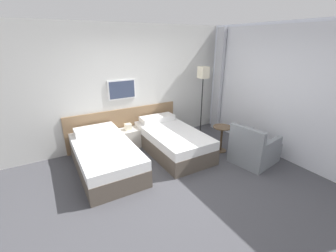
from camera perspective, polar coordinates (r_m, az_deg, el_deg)
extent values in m
plane|color=#47474C|center=(4.13, 2.50, -13.67)|extent=(16.00, 16.00, 0.00)
cube|color=silver|center=(5.32, -9.27, 9.89)|extent=(10.00, 0.06, 2.70)
cube|color=#846647|center=(5.45, -10.95, -0.04)|extent=(2.67, 0.04, 0.86)
cube|color=white|center=(5.20, -11.62, 9.05)|extent=(0.64, 0.03, 0.44)
cube|color=#333D56|center=(5.19, -11.56, 9.02)|extent=(0.58, 0.01, 0.38)
cube|color=white|center=(5.11, 28.28, 7.22)|extent=(0.06, 4.50, 2.70)
cube|color=silver|center=(5.08, 27.94, 6.85)|extent=(0.03, 4.14, 2.64)
cube|color=#B7BAC1|center=(6.21, 12.65, 10.96)|extent=(0.10, 0.24, 2.64)
cube|color=brown|center=(4.51, -15.39, -8.80)|extent=(1.03, 1.90, 0.33)
cube|color=white|center=(4.40, -15.71, -5.90)|extent=(1.02, 1.89, 0.18)
cube|color=white|center=(4.98, -18.07, -0.94)|extent=(0.82, 0.34, 0.13)
cube|color=brown|center=(5.01, 1.15, -4.86)|extent=(1.03, 1.90, 0.33)
cube|color=white|center=(4.91, 1.17, -2.17)|extent=(1.02, 1.89, 0.18)
cube|color=white|center=(5.44, -2.76, 1.94)|extent=(0.82, 0.34, 0.13)
cube|color=beige|center=(5.31, -9.89, -3.05)|extent=(0.47, 0.37, 0.43)
cube|color=beige|center=(5.20, -10.08, -0.18)|extent=(0.14, 0.14, 0.14)
cylinder|color=black|center=(6.08, 8.15, -1.86)|extent=(0.24, 0.24, 0.02)
cylinder|color=black|center=(5.84, 8.52, 4.84)|extent=(0.02, 0.02, 1.46)
cube|color=beige|center=(5.66, 9.00, 13.31)|extent=(0.22, 0.22, 0.28)
cylinder|color=brown|center=(5.26, 13.12, -6.03)|extent=(0.26, 0.26, 0.01)
cylinder|color=brown|center=(5.14, 13.37, -3.21)|extent=(0.05, 0.05, 0.55)
cylinder|color=brown|center=(5.04, 13.64, -0.24)|extent=(0.40, 0.40, 0.02)
cube|color=gray|center=(4.96, 21.06, -6.30)|extent=(0.95, 0.85, 0.39)
cube|color=gray|center=(4.49, 19.36, -3.12)|extent=(0.22, 0.72, 0.44)
cube|color=gray|center=(4.72, 24.75, -4.42)|extent=(0.72, 0.21, 0.18)
cube|color=gray|center=(4.98, 18.41, -2.22)|extent=(0.72, 0.21, 0.18)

